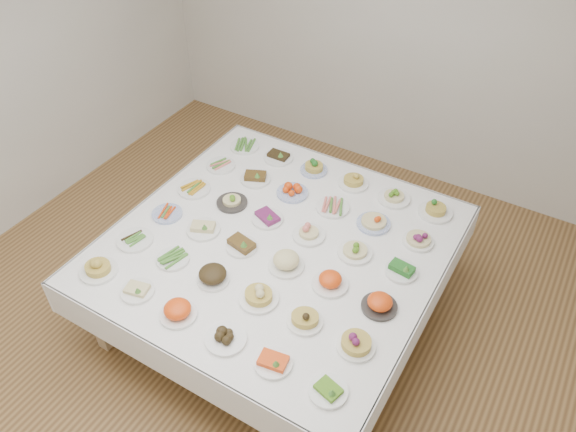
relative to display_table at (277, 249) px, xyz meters
The scene contains 38 objects.
room_envelope 1.18m from the display_table, 112.32° to the right, with size 5.02×5.02×2.81m.
display_table is the anchor object (origin of this frame).
dish_0 1.21m from the display_table, 135.42° to the right, with size 0.24×0.24×0.15m.
dish_1 0.99m from the display_table, 121.44° to the right, with size 0.21×0.21×0.09m.
dish_2 0.88m from the display_table, 101.67° to the right, with size 0.23×0.23×0.13m.
dish_3 0.88m from the display_table, 78.19° to the right, with size 0.24×0.24×0.10m.
dish_4 0.99m from the display_table, 59.44° to the right, with size 0.22×0.22×0.09m.
dish_5 1.20m from the display_table, 44.94° to the right, with size 0.21×0.21×0.09m.
dish_6 0.99m from the display_table, 149.60° to the right, with size 0.25×0.25×0.05m.
dish_7 0.72m from the display_table, 135.09° to the right, with size 0.24×0.22×0.06m.
dish_8 0.55m from the display_table, 107.80° to the right, with size 0.21×0.21×0.13m.
dish_9 0.54m from the display_table, 70.63° to the right, with size 0.25×0.25×0.14m.
dish_10 0.73m from the display_table, 44.69° to the right, with size 0.23×0.22×0.13m.
dish_11 1.00m from the display_table, 30.86° to the right, with size 0.24×0.23×0.14m.
dish_12 0.86m from the display_table, 168.52° to the right, with size 0.22×0.22×0.05m.
dish_13 0.55m from the display_table, 161.60° to the right, with size 0.24×0.24×0.10m.
dish_14 0.27m from the display_table, 135.68° to the right, with size 0.21×0.21×0.10m.
dish_15 0.28m from the display_table, 43.60° to the right, with size 0.23×0.23×0.14m.
dish_16 0.54m from the display_table, 18.15° to the right, with size 0.23×0.23×0.12m.
dish_17 0.87m from the display_table, 11.45° to the right, with size 0.22×0.22×0.12m.
dish_18 0.87m from the display_table, 169.13° to the left, with size 0.25×0.25×0.06m.
dish_19 0.55m from the display_table, 160.69° to the left, with size 0.23×0.23×0.12m.
dish_20 0.26m from the display_table, 138.13° to the left, with size 0.23×0.23×0.10m.
dish_21 0.26m from the display_table, 45.91° to the left, with size 0.23×0.23×0.13m.
dish_22 0.56m from the display_table, 18.72° to the left, with size 0.23×0.23×0.13m.
dish_23 0.87m from the display_table, 11.65° to the left, with size 0.22×0.22×0.10m.
dish_24 1.00m from the display_table, 148.92° to the left, with size 0.23×0.23×0.05m.
dish_25 0.73m from the display_table, 135.21° to the left, with size 0.24×0.24×0.10m.
dish_26 0.55m from the display_table, 109.13° to the left, with size 0.24×0.24×0.10m.
dish_27 0.55m from the display_table, 72.13° to the left, with size 0.26×0.25×0.06m.
dish_28 0.73m from the display_table, 45.42° to the left, with size 0.24×0.24×0.13m.
dish_29 0.99m from the display_table, 30.70° to the left, with size 0.21×0.21×0.12m.
dish_30 1.19m from the display_table, 135.09° to the left, with size 0.26×0.24×0.06m.
dish_31 1.00m from the display_table, 121.01° to the left, with size 0.24×0.24×0.11m.
dish_32 0.88m from the display_table, 101.75° to the left, with size 0.22×0.22×0.12m.
dish_33 0.88m from the display_table, 78.65° to the left, with size 0.23×0.23×0.12m.
dish_34 1.00m from the display_table, 58.67° to the left, with size 0.26×0.26×0.14m.
dish_35 1.21m from the display_table, 45.60° to the left, with size 0.26×0.25×0.15m.
Camera 1 is at (1.60, -2.12, 3.47)m, focal length 35.00 mm.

